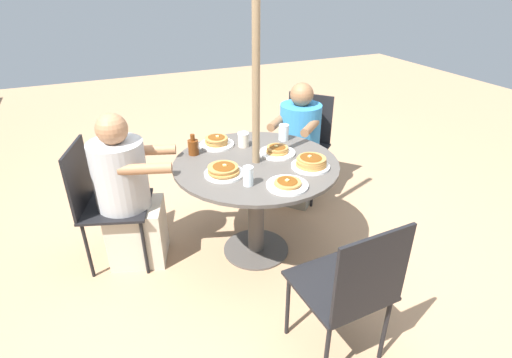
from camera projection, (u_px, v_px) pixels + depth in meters
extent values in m
plane|color=tan|center=(256.00, 250.00, 3.08)|extent=(12.00, 12.00, 0.00)
cylinder|color=#4C4742|center=(256.00, 249.00, 3.07)|extent=(0.50, 0.50, 0.01)
cylinder|color=#4C4742|center=(256.00, 210.00, 2.91)|extent=(0.12, 0.12, 0.73)
cylinder|color=#4C4742|center=(256.00, 163.00, 2.73)|extent=(1.13, 1.13, 0.02)
cylinder|color=#846B4C|center=(256.00, 108.00, 2.55)|extent=(0.05, 0.05, 2.27)
cylinder|color=black|center=(288.00, 305.00, 2.28)|extent=(0.02, 0.02, 0.44)
cylinder|color=black|center=(341.00, 285.00, 2.42)|extent=(0.02, 0.02, 0.44)
cylinder|color=black|center=(326.00, 356.00, 1.98)|extent=(0.02, 0.02, 0.44)
cylinder|color=black|center=(385.00, 329.00, 2.12)|extent=(0.02, 0.02, 0.44)
cube|color=black|center=(339.00, 285.00, 2.09)|extent=(0.47, 0.47, 0.02)
cube|color=black|center=(372.00, 276.00, 1.81)|extent=(0.04, 0.42, 0.45)
cylinder|color=black|center=(313.00, 185.00, 3.54)|extent=(0.02, 0.02, 0.44)
cylinder|color=black|center=(273.00, 176.00, 3.68)|extent=(0.02, 0.02, 0.44)
cylinder|color=black|center=(325.00, 167.00, 3.84)|extent=(0.02, 0.02, 0.44)
cylinder|color=black|center=(288.00, 160.00, 3.98)|extent=(0.02, 0.02, 0.44)
cube|color=black|center=(301.00, 149.00, 3.65)|extent=(0.63, 0.63, 0.02)
cube|color=black|center=(310.00, 118.00, 3.71)|extent=(0.33, 0.29, 0.45)
cube|color=gray|center=(295.00, 177.00, 3.67)|extent=(0.50, 0.51, 0.44)
cylinder|color=teal|center=(300.00, 129.00, 3.50)|extent=(0.36, 0.36, 0.45)
sphere|color=brown|center=(302.00, 94.00, 3.35)|extent=(0.20, 0.20, 0.20)
cylinder|color=brown|center=(310.00, 127.00, 3.25)|extent=(0.24, 0.26, 0.07)
cylinder|color=brown|center=(277.00, 122.00, 3.36)|extent=(0.24, 0.26, 0.07)
cylinder|color=black|center=(152.00, 217.00, 3.07)|extent=(0.02, 0.02, 0.44)
cylinder|color=black|center=(144.00, 248.00, 2.74)|extent=(0.02, 0.02, 0.44)
cylinder|color=black|center=(102.00, 220.00, 3.04)|extent=(0.02, 0.02, 0.44)
cylinder|color=black|center=(88.00, 251.00, 2.71)|extent=(0.02, 0.02, 0.44)
cube|color=black|center=(117.00, 206.00, 2.78)|extent=(0.56, 0.56, 0.02)
cube|color=black|center=(78.00, 178.00, 2.66)|extent=(0.41, 0.15, 0.45)
cube|color=beige|center=(138.00, 232.00, 2.90)|extent=(0.44, 0.47, 0.44)
cylinder|color=#B2B2B2|center=(120.00, 176.00, 2.68)|extent=(0.36, 0.36, 0.49)
sphere|color=#A3704C|center=(112.00, 129.00, 2.52)|extent=(0.20, 0.20, 0.20)
cylinder|color=#A3704C|center=(152.00, 150.00, 2.77)|extent=(0.17, 0.34, 0.07)
cylinder|color=#A3704C|center=(145.00, 169.00, 2.51)|extent=(0.17, 0.34, 0.07)
cylinder|color=white|center=(287.00, 185.00, 2.42)|extent=(0.26, 0.26, 0.02)
cylinder|color=#AD7A3D|center=(287.00, 183.00, 2.41)|extent=(0.16, 0.16, 0.01)
cylinder|color=#AD7A3D|center=(288.00, 182.00, 2.41)|extent=(0.16, 0.16, 0.01)
ellipsoid|color=brown|center=(287.00, 181.00, 2.40)|extent=(0.13, 0.12, 0.00)
cube|color=#F4E084|center=(287.00, 180.00, 2.40)|extent=(0.03, 0.03, 0.01)
cylinder|color=white|center=(224.00, 174.00, 2.56)|extent=(0.26, 0.26, 0.02)
cylinder|color=#AD7A3D|center=(224.00, 172.00, 2.55)|extent=(0.19, 0.19, 0.01)
cylinder|color=#AD7A3D|center=(224.00, 171.00, 2.54)|extent=(0.20, 0.20, 0.01)
cylinder|color=#AD7A3D|center=(224.00, 169.00, 2.54)|extent=(0.19, 0.19, 0.01)
cylinder|color=#AD7A3D|center=(223.00, 167.00, 2.54)|extent=(0.20, 0.20, 0.01)
ellipsoid|color=brown|center=(224.00, 166.00, 2.53)|extent=(0.15, 0.14, 0.00)
cube|color=#F4E084|center=(225.00, 165.00, 2.53)|extent=(0.02, 0.02, 0.01)
cylinder|color=white|center=(277.00, 153.00, 2.84)|extent=(0.26, 0.26, 0.02)
cylinder|color=#AD7A3D|center=(277.00, 151.00, 2.83)|extent=(0.16, 0.16, 0.01)
cylinder|color=#AD7A3D|center=(278.00, 149.00, 2.83)|extent=(0.15, 0.15, 0.01)
cylinder|color=#AD7A3D|center=(277.00, 148.00, 2.83)|extent=(0.15, 0.15, 0.01)
ellipsoid|color=brown|center=(277.00, 147.00, 2.82)|extent=(0.12, 0.11, 0.00)
cube|color=#F4E084|center=(276.00, 146.00, 2.82)|extent=(0.02, 0.02, 0.01)
cylinder|color=white|center=(217.00, 144.00, 2.97)|extent=(0.26, 0.26, 0.02)
cylinder|color=#AD7A3D|center=(217.00, 143.00, 2.97)|extent=(0.16, 0.16, 0.01)
cylinder|color=#AD7A3D|center=(216.00, 141.00, 2.96)|extent=(0.17, 0.17, 0.01)
cylinder|color=#AD7A3D|center=(217.00, 140.00, 2.95)|extent=(0.16, 0.16, 0.01)
cylinder|color=#AD7A3D|center=(216.00, 138.00, 2.94)|extent=(0.17, 0.17, 0.01)
ellipsoid|color=brown|center=(216.00, 137.00, 2.95)|extent=(0.14, 0.13, 0.00)
cube|color=#F4E084|center=(217.00, 136.00, 2.94)|extent=(0.02, 0.02, 0.01)
cylinder|color=white|center=(310.00, 166.00, 2.65)|extent=(0.26, 0.26, 0.02)
cylinder|color=#AD7A3D|center=(311.00, 164.00, 2.64)|extent=(0.20, 0.20, 0.01)
cylinder|color=#AD7A3D|center=(312.00, 162.00, 2.64)|extent=(0.20, 0.20, 0.01)
cylinder|color=#AD7A3D|center=(311.00, 160.00, 2.63)|extent=(0.20, 0.20, 0.01)
cylinder|color=#AD7A3D|center=(312.00, 159.00, 2.63)|extent=(0.19, 0.19, 0.01)
ellipsoid|color=brown|center=(311.00, 157.00, 2.62)|extent=(0.15, 0.14, 0.00)
cube|color=#F4E084|center=(310.00, 156.00, 2.62)|extent=(0.03, 0.03, 0.01)
cylinder|color=#602D0F|center=(193.00, 147.00, 2.81)|extent=(0.07, 0.07, 0.11)
cylinder|color=#602D0F|center=(193.00, 137.00, 2.78)|extent=(0.03, 0.03, 0.05)
torus|color=#602D0F|center=(192.00, 144.00, 2.83)|extent=(0.05, 0.01, 0.05)
cylinder|color=beige|center=(243.00, 140.00, 2.94)|extent=(0.08, 0.08, 0.10)
cylinder|color=white|center=(243.00, 133.00, 2.92)|extent=(0.08, 0.08, 0.01)
cylinder|color=silver|center=(248.00, 176.00, 2.41)|extent=(0.06, 0.06, 0.12)
cylinder|color=silver|center=(284.00, 132.00, 3.05)|extent=(0.08, 0.08, 0.12)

